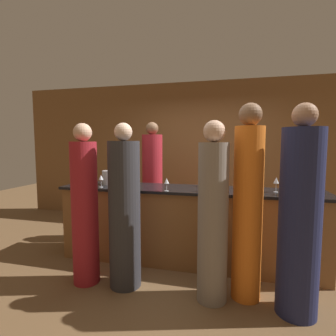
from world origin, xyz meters
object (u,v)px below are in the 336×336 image
guest_3 (248,207)px  bartender (152,185)px  guest_4 (85,209)px  ice_bucket (109,178)px  guest_1 (300,219)px  guest_2 (125,212)px  wine_bottle_0 (216,177)px  guest_0 (213,218)px

guest_3 → bartender: bearing=135.8°
guest_4 → ice_bucket: guest_4 is taller
guest_1 → guest_3: guest_3 is taller
guest_2 → wine_bottle_0: size_ratio=5.54×
guest_1 → guest_4: size_ratio=1.07×
guest_2 → guest_3: size_ratio=0.91×
guest_3 → guest_0: bearing=-159.1°
guest_3 → ice_bucket: guest_3 is taller
guest_0 → guest_4: bearing=179.9°
wine_bottle_0 → guest_0: bearing=-87.5°
bartender → guest_3: 2.02m
guest_2 → guest_0: bearing=-2.6°
guest_1 → ice_bucket: guest_1 is taller
guest_4 → ice_bucket: bearing=98.3°
guest_2 → ice_bucket: 1.01m
ice_bucket → guest_2: bearing=-53.3°
guest_1 → guest_2: size_ratio=1.07×
guest_0 → ice_bucket: 1.76m
guest_4 → wine_bottle_0: bearing=35.9°
guest_0 → wine_bottle_0: 1.04m
guest_2 → guest_4: size_ratio=1.00×
guest_4 → ice_bucket: (-0.12, 0.82, 0.25)m
bartender → guest_2: 1.50m
wine_bottle_0 → guest_4: bearing=-144.1°
guest_2 → wine_bottle_0: 1.36m
guest_4 → guest_1: bearing=-0.8°
bartender → guest_3: guest_3 is taller
bartender → guest_1: guest_1 is taller
bartender → guest_0: bearing=125.9°
guest_1 → guest_4: bearing=179.2°
guest_0 → guest_2: (-0.96, 0.04, -0.02)m
bartender → guest_0: bartender is taller
wine_bottle_0 → ice_bucket: 1.51m
ice_bucket → wine_bottle_0: bearing=6.7°
guest_4 → guest_0: bearing=-0.1°
guest_3 → guest_1: bearing=-19.3°
ice_bucket → bartender: bearing=58.9°
bartender → ice_bucket: bearing=58.9°
guest_1 → ice_bucket: bearing=159.9°
guest_3 → ice_bucket: (-1.88, 0.70, 0.15)m
bartender → guest_1: (1.89, -1.56, -0.00)m
guest_1 → guest_4: 2.20m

